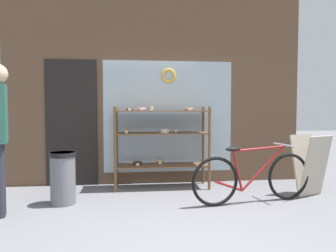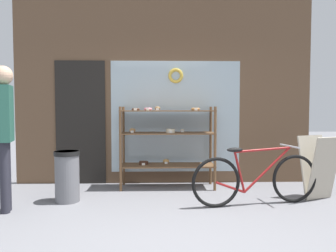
% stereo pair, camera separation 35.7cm
% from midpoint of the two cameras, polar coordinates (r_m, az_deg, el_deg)
% --- Properties ---
extents(ground_plane, '(30.00, 30.00, 0.00)m').
position_cam_midpoint_polar(ground_plane, '(3.24, 3.54, -20.37)').
color(ground_plane, slate).
extents(storefront_facade, '(5.07, 0.13, 3.43)m').
position_cam_midpoint_polar(storefront_facade, '(5.67, 0.69, 6.88)').
color(storefront_facade, brown).
rests_on(storefront_facade, ground_plane).
extents(display_case, '(1.52, 0.49, 1.33)m').
position_cam_midpoint_polar(display_case, '(5.31, 1.67, -2.06)').
color(display_case, brown).
rests_on(display_case, ground_plane).
extents(bicycle, '(1.77, 0.49, 0.79)m').
position_cam_midpoint_polar(bicycle, '(4.61, 17.25, -8.76)').
color(bicycle, black).
rests_on(bicycle, ground_plane).
extents(sandwich_board, '(0.58, 0.53, 0.89)m').
position_cam_midpoint_polar(sandwich_board, '(5.21, 26.63, -6.50)').
color(sandwich_board, '#B2A893').
rests_on(sandwich_board, ground_plane).
extents(pedestrian, '(0.25, 0.35, 1.81)m').
position_cam_midpoint_polar(pedestrian, '(4.43, -24.62, 0.17)').
color(pedestrian, '#282833').
rests_on(pedestrian, ground_plane).
extents(trash_bin, '(0.35, 0.35, 0.71)m').
position_cam_midpoint_polar(trash_bin, '(4.72, -15.09, -8.15)').
color(trash_bin, slate).
rests_on(trash_bin, ground_plane).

